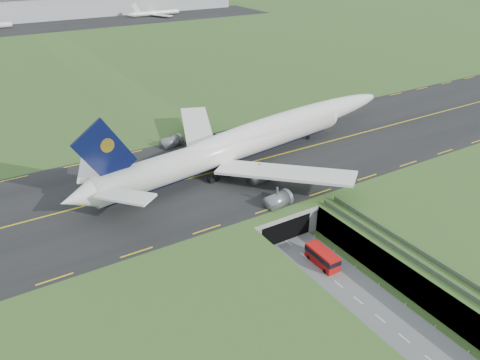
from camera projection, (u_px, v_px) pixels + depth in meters
ground at (310, 262)px, 90.21m from camera, size 900.00×900.00×0.00m
airfield_deck at (311, 249)px, 88.82m from camera, size 800.00×800.00×6.00m
trench_road at (337, 283)px, 84.48m from camera, size 12.00×75.00×0.20m
taxiway at (225, 169)px, 112.40m from camera, size 800.00×44.00×0.18m
tunnel_portal at (262, 209)px, 101.33m from camera, size 17.00×22.30×6.00m
guideway at (436, 275)px, 78.37m from camera, size 3.00×53.00×7.05m
jumbo_jet at (252, 140)px, 114.73m from camera, size 97.14×61.53×20.58m
shuttle_tram at (322, 257)px, 88.70m from camera, size 3.05×7.56×3.06m
cargo_terminal at (26, 8)px, 310.52m from camera, size 320.00×67.00×15.60m
distant_hills at (78, 8)px, 447.60m from camera, size 700.00×91.00×60.00m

